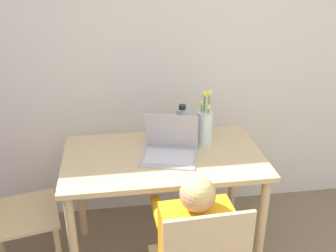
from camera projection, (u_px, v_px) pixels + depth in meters
The scene contains 6 objects.
wall_back at pixel (195, 43), 2.60m from camera, with size 6.40×0.05×2.50m.
dining_table at pixel (163, 170), 2.31m from camera, with size 1.15×0.65×0.74m.
person_seated at pixel (193, 234), 1.88m from camera, with size 0.35×0.43×0.94m.
laptop at pixel (170, 146), 2.25m from camera, with size 0.37×0.32×0.25m.
flower_vase at pixel (205, 125), 2.35m from camera, with size 0.10×0.10×0.35m.
water_bottle at pixel (182, 126), 2.35m from camera, with size 0.07×0.07×0.25m.
Camera 1 is at (-0.55, -0.31, 1.85)m, focal length 42.00 mm.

